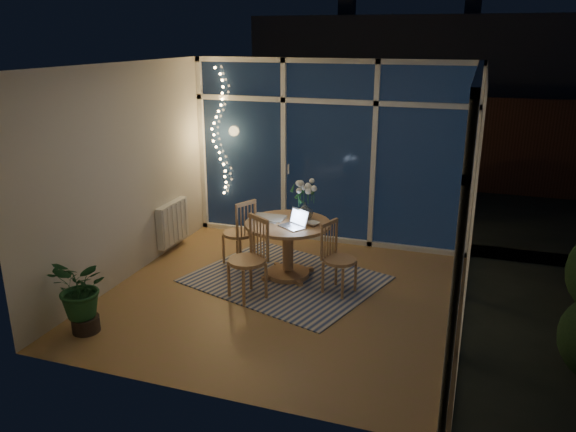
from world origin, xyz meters
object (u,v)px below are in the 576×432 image
object	(u,v)px
dining_table	(288,250)
flower_vase	(305,211)
chair_left	(238,232)
chair_front	(247,259)
potted_plant	(83,298)
laptop	(292,219)
chair_right	(340,258)

from	to	relation	value
dining_table	flower_vase	world-z (taller)	flower_vase
chair_left	flower_vase	size ratio (longest dim) A/B	4.34
chair_front	flower_vase	distance (m)	1.05
potted_plant	dining_table	bearing A→B (deg)	52.18
dining_table	chair_front	bearing A→B (deg)	-109.13
laptop	chair_front	bearing A→B (deg)	-90.15
chair_front	laptop	size ratio (longest dim) A/B	3.24
dining_table	flower_vase	size ratio (longest dim) A/B	5.01
dining_table	laptop	size ratio (longest dim) A/B	3.52
dining_table	chair_right	world-z (taller)	chair_right
laptop	flower_vase	bearing A→B (deg)	114.68
dining_table	chair_front	xyz separation A→B (m)	(-0.25, -0.71, 0.13)
potted_plant	chair_left	bearing A→B (deg)	69.89
dining_table	chair_right	distance (m)	0.76
chair_front	chair_right	bearing A→B (deg)	59.16
dining_table	potted_plant	bearing A→B (deg)	-127.82
potted_plant	flower_vase	bearing A→B (deg)	52.17
dining_table	laptop	xyz separation A→B (m)	(0.11, -0.16, 0.47)
laptop	chair_left	bearing A→B (deg)	-168.94
flower_vase	dining_table	bearing A→B (deg)	-127.91
chair_left	laptop	xyz separation A→B (m)	(0.85, -0.33, 0.37)
chair_front	potted_plant	distance (m)	1.78
chair_right	chair_left	bearing A→B (deg)	94.24
chair_front	laptop	xyz separation A→B (m)	(0.35, 0.56, 0.34)
laptop	flower_vase	xyz separation A→B (m)	(0.05, 0.35, -0.00)
laptop	dining_table	bearing A→B (deg)	156.55
chair_front	flower_vase	size ratio (longest dim) A/B	4.61
chair_front	potted_plant	size ratio (longest dim) A/B	1.27
chair_left	flower_vase	xyz separation A→B (m)	(0.89, 0.03, 0.37)
chair_left	chair_right	world-z (taller)	chair_left
chair_right	dining_table	bearing A→B (deg)	91.44
chair_left	laptop	distance (m)	0.98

